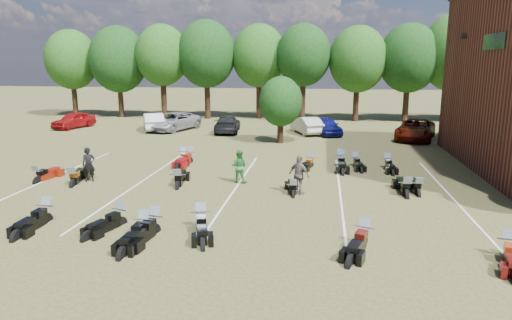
% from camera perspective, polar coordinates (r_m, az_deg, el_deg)
% --- Properties ---
extents(ground, '(160.00, 160.00, 0.00)m').
position_cam_1_polar(ground, '(19.08, 4.70, -6.30)').
color(ground, brown).
rests_on(ground, ground).
extents(car_0, '(2.82, 4.58, 1.46)m').
position_cam_1_polar(car_0, '(44.74, -21.83, 4.66)').
color(car_0, maroon).
rests_on(car_0, ground).
extents(car_1, '(3.43, 4.93, 1.54)m').
position_cam_1_polar(car_1, '(41.28, -12.69, 4.72)').
color(car_1, silver).
rests_on(car_1, ground).
extents(car_2, '(4.25, 6.10, 1.55)m').
position_cam_1_polar(car_2, '(40.92, -10.27, 4.76)').
color(car_2, gray).
rests_on(car_2, ground).
extents(car_3, '(2.54, 5.09, 1.42)m').
position_cam_1_polar(car_3, '(39.19, -3.58, 4.51)').
color(car_3, black).
rests_on(car_3, ground).
extents(car_4, '(3.06, 4.60, 1.45)m').
position_cam_1_polar(car_4, '(38.37, 8.75, 4.24)').
color(car_4, '#0C1057').
rests_on(car_4, ground).
extents(car_5, '(3.08, 4.59, 1.43)m').
position_cam_1_polar(car_5, '(38.65, 6.35, 4.35)').
color(car_5, '#AFAFAA').
rests_on(car_5, ground).
extents(car_6, '(4.11, 6.17, 1.57)m').
position_cam_1_polar(car_6, '(37.67, 19.31, 3.63)').
color(car_6, '#4F0F04').
rests_on(car_6, ground).
extents(car_7, '(4.23, 5.83, 1.57)m').
position_cam_1_polar(car_7, '(38.86, 25.51, 3.36)').
color(car_7, '#37383C').
rests_on(car_7, ground).
extents(person_black, '(0.77, 0.70, 1.76)m').
position_cam_1_polar(person_black, '(24.71, -20.18, -0.56)').
color(person_black, black).
rests_on(person_black, ground).
extents(person_green, '(0.87, 0.70, 1.69)m').
position_cam_1_polar(person_green, '(23.01, -2.14, -0.81)').
color(person_green, '#2A7230').
rests_on(person_green, ground).
extents(person_grey, '(1.16, 0.97, 1.86)m').
position_cam_1_polar(person_grey, '(21.06, 5.43, -1.87)').
color(person_grey, '#5B544E').
rests_on(person_grey, ground).
extents(motorcycle_0, '(0.79, 2.44, 1.36)m').
position_cam_1_polar(motorcycle_0, '(19.47, -24.74, -7.06)').
color(motorcycle_0, black).
rests_on(motorcycle_0, ground).
extents(motorcycle_1, '(1.12, 2.57, 1.39)m').
position_cam_1_polar(motorcycle_1, '(16.99, -12.58, -8.98)').
color(motorcycle_1, black).
rests_on(motorcycle_1, ground).
extents(motorcycle_2, '(1.37, 2.36, 1.25)m').
position_cam_1_polar(motorcycle_2, '(18.16, -16.59, -7.79)').
color(motorcycle_2, black).
rests_on(motorcycle_2, ground).
extents(motorcycle_3, '(0.79, 2.41, 1.34)m').
position_cam_1_polar(motorcycle_3, '(16.79, -13.88, -9.31)').
color(motorcycle_3, black).
rests_on(motorcycle_3, ground).
extents(motorcycle_4, '(1.44, 2.56, 1.36)m').
position_cam_1_polar(motorcycle_4, '(17.15, -6.85, -8.56)').
color(motorcycle_4, black).
rests_on(motorcycle_4, ground).
extents(motorcycle_5, '(1.46, 2.50, 1.33)m').
position_cam_1_polar(motorcycle_5, '(16.05, 13.26, -10.33)').
color(motorcycle_5, black).
rests_on(motorcycle_5, ground).
extents(motorcycle_6, '(1.27, 2.42, 1.29)m').
position_cam_1_polar(motorcycle_6, '(16.68, 28.89, -10.71)').
color(motorcycle_6, '#4D0C0B').
rests_on(motorcycle_6, ground).
extents(motorcycle_7, '(0.98, 2.36, 1.28)m').
position_cam_1_polar(motorcycle_7, '(25.69, -25.58, -2.58)').
color(motorcycle_7, maroon).
rests_on(motorcycle_7, ground).
extents(motorcycle_8, '(1.33, 2.62, 1.40)m').
position_cam_1_polar(motorcycle_8, '(24.29, -21.90, -3.06)').
color(motorcycle_8, black).
rests_on(motorcycle_8, ground).
extents(motorcycle_9, '(1.15, 2.57, 1.38)m').
position_cam_1_polar(motorcycle_9, '(22.52, -9.73, -3.50)').
color(motorcycle_9, black).
rests_on(motorcycle_9, ground).
extents(motorcycle_11, '(0.94, 2.14, 1.15)m').
position_cam_1_polar(motorcycle_11, '(20.97, 4.65, -4.56)').
color(motorcycle_11, black).
rests_on(motorcycle_11, ground).
extents(motorcycle_12, '(0.85, 2.51, 1.39)m').
position_cam_1_polar(motorcycle_12, '(21.87, 18.25, -4.44)').
color(motorcycle_12, black).
rests_on(motorcycle_12, ground).
extents(motorcycle_13, '(0.82, 2.29, 1.26)m').
position_cam_1_polar(motorcycle_13, '(22.30, 19.58, -4.22)').
color(motorcycle_13, black).
rests_on(motorcycle_13, ground).
extents(motorcycle_14, '(1.32, 2.26, 1.20)m').
position_cam_1_polar(motorcycle_14, '(28.47, -9.04, -0.11)').
color(motorcycle_14, '#420B09').
rests_on(motorcycle_14, ground).
extents(motorcycle_15, '(1.03, 2.55, 1.39)m').
position_cam_1_polar(motorcycle_15, '(27.84, -8.28, -0.37)').
color(motorcycle_15, maroon).
rests_on(motorcycle_15, ground).
extents(motorcycle_17, '(1.23, 2.10, 1.12)m').
position_cam_1_polar(motorcycle_17, '(26.77, 6.91, -0.85)').
color(motorcycle_17, black).
rests_on(motorcycle_17, ground).
extents(motorcycle_18, '(0.97, 2.17, 1.17)m').
position_cam_1_polar(motorcycle_18, '(27.32, 12.30, -0.77)').
color(motorcycle_18, black).
rests_on(motorcycle_18, ground).
extents(motorcycle_19, '(0.82, 2.22, 1.22)m').
position_cam_1_polar(motorcycle_19, '(27.25, 16.04, -1.01)').
color(motorcycle_19, black).
rests_on(motorcycle_19, ground).
extents(motorcycle_20, '(0.87, 2.55, 1.41)m').
position_cam_1_polar(motorcycle_20, '(27.01, 10.52, -0.85)').
color(motorcycle_20, black).
rests_on(motorcycle_20, ground).
extents(tree_line, '(56.00, 6.00, 9.79)m').
position_cam_1_polar(tree_line, '(47.08, 5.94, 12.64)').
color(tree_line, black).
rests_on(tree_line, ground).
extents(young_tree_midfield, '(3.20, 3.20, 4.70)m').
position_cam_1_polar(young_tree_midfield, '(33.81, 3.10, 7.31)').
color(young_tree_midfield, black).
rests_on(young_tree_midfield, ground).
extents(parking_lines, '(20.10, 14.00, 0.01)m').
position_cam_1_polar(parking_lines, '(22.28, -2.53, -3.48)').
color(parking_lines, silver).
rests_on(parking_lines, ground).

